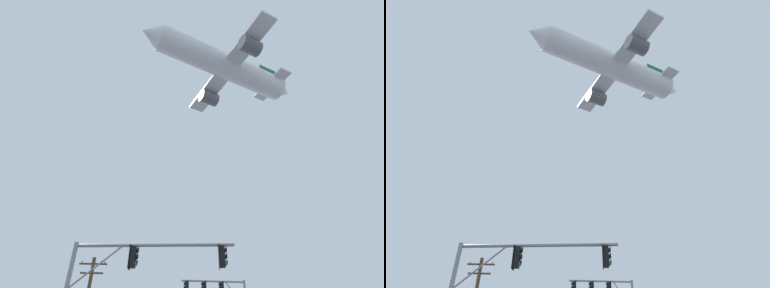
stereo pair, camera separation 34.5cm
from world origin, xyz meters
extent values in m
cylinder|color=gray|center=(-1.89, 8.07, 5.56)|extent=(7.26, 0.88, 0.15)
cylinder|color=gray|center=(-4.42, 8.33, 4.63)|extent=(2.23, 0.30, 1.91)
cube|color=black|center=(1.16, 7.77, 5.03)|extent=(0.29, 0.34, 0.90)
cylinder|color=black|center=(1.16, 7.77, 5.54)|extent=(0.05, 0.05, 0.12)
cube|color=black|center=(1.02, 7.78, 5.03)|extent=(0.07, 0.46, 1.04)
sphere|color=black|center=(1.30, 7.75, 5.30)|extent=(0.20, 0.20, 0.20)
cylinder|color=black|center=(1.37, 7.74, 5.36)|extent=(0.06, 0.21, 0.21)
sphere|color=black|center=(1.30, 7.75, 5.02)|extent=(0.20, 0.20, 0.20)
cylinder|color=black|center=(1.37, 7.74, 5.08)|extent=(0.06, 0.21, 0.21)
sphere|color=green|center=(1.30, 7.75, 4.74)|extent=(0.20, 0.20, 0.20)
cylinder|color=black|center=(1.37, 7.74, 4.80)|extent=(0.06, 0.21, 0.21)
cube|color=black|center=(-2.83, 8.17, 5.03)|extent=(0.29, 0.34, 0.90)
cylinder|color=black|center=(-2.83, 8.17, 5.54)|extent=(0.05, 0.05, 0.12)
cube|color=black|center=(-2.97, 8.18, 5.03)|extent=(0.07, 0.46, 1.04)
sphere|color=black|center=(-2.68, 8.15, 5.30)|extent=(0.20, 0.20, 0.20)
cylinder|color=black|center=(-2.62, 8.15, 5.36)|extent=(0.06, 0.21, 0.21)
sphere|color=black|center=(-2.68, 8.15, 5.02)|extent=(0.20, 0.20, 0.20)
cylinder|color=black|center=(-2.62, 8.15, 5.08)|extent=(0.06, 0.21, 0.21)
sphere|color=green|center=(-2.68, 8.15, 4.74)|extent=(0.20, 0.20, 0.20)
cylinder|color=black|center=(-2.62, 8.15, 4.80)|extent=(0.06, 0.21, 0.21)
cylinder|color=gray|center=(2.61, 20.72, 6.58)|extent=(5.27, 0.32, 0.15)
cube|color=black|center=(0.39, 20.64, 6.06)|extent=(0.27, 0.33, 0.90)
cylinder|color=black|center=(0.39, 20.64, 6.57)|extent=(0.05, 0.05, 0.12)
cube|color=black|center=(0.53, 20.65, 6.06)|extent=(0.04, 0.46, 1.04)
sphere|color=black|center=(0.25, 20.64, 6.33)|extent=(0.20, 0.20, 0.20)
cylinder|color=black|center=(0.18, 20.64, 6.39)|extent=(0.05, 0.21, 0.21)
sphere|color=black|center=(0.25, 20.64, 6.05)|extent=(0.20, 0.20, 0.20)
cylinder|color=black|center=(0.18, 20.64, 6.11)|extent=(0.05, 0.21, 0.21)
cube|color=black|center=(1.84, 20.69, 6.06)|extent=(0.27, 0.33, 0.90)
cylinder|color=black|center=(1.84, 20.69, 6.57)|extent=(0.05, 0.05, 0.12)
cube|color=black|center=(1.98, 20.69, 6.06)|extent=(0.04, 0.46, 1.04)
sphere|color=black|center=(1.70, 20.69, 6.33)|extent=(0.20, 0.20, 0.20)
cylinder|color=black|center=(1.63, 20.68, 6.39)|extent=(0.05, 0.21, 0.21)
sphere|color=black|center=(1.70, 20.69, 6.05)|extent=(0.20, 0.20, 0.20)
cylinder|color=black|center=(1.63, 20.68, 6.11)|extent=(0.05, 0.21, 0.21)
cube|color=black|center=(3.29, 20.74, 6.06)|extent=(0.27, 0.33, 0.90)
cylinder|color=black|center=(3.29, 20.74, 6.57)|extent=(0.05, 0.05, 0.12)
cube|color=black|center=(3.43, 20.74, 6.06)|extent=(0.04, 0.46, 1.04)
sphere|color=black|center=(3.15, 20.73, 6.33)|extent=(0.20, 0.20, 0.20)
cylinder|color=black|center=(3.08, 20.73, 6.39)|extent=(0.05, 0.21, 0.21)
sphere|color=black|center=(3.15, 20.73, 6.05)|extent=(0.20, 0.20, 0.20)
cylinder|color=black|center=(3.08, 20.73, 6.11)|extent=(0.05, 0.21, 0.21)
cube|color=brown|center=(-7.26, 20.05, 7.61)|extent=(2.20, 0.12, 0.12)
cube|color=brown|center=(-7.26, 20.05, 6.91)|extent=(1.80, 0.12, 0.12)
cylinder|color=gray|center=(-8.16, 20.05, 7.73)|extent=(0.10, 0.10, 0.18)
cylinder|color=gray|center=(-6.36, 20.05, 7.73)|extent=(0.10, 0.10, 0.18)
cylinder|color=white|center=(5.40, 21.46, 35.24)|extent=(19.60, 10.94, 3.52)
cone|color=white|center=(-4.73, 17.18, 35.24)|extent=(3.53, 4.02, 3.34)
cone|color=white|center=(15.43, 25.70, 35.24)|extent=(3.19, 3.61, 2.99)
cube|color=silver|center=(5.91, 21.68, 34.72)|extent=(9.50, 18.16, 0.40)
cylinder|color=#595B60|center=(7.94, 16.85, 33.66)|extent=(3.20, 2.85, 1.98)
cylinder|color=#595B60|center=(3.87, 26.50, 33.66)|extent=(3.20, 2.85, 1.98)
cube|color=#0C5933|center=(13.30, 24.80, 37.22)|extent=(2.94, 1.44, 4.18)
cube|color=silver|center=(13.50, 24.88, 35.57)|extent=(4.39, 6.85, 0.22)
camera|label=1|loc=(-1.28, -5.82, 1.30)|focal=27.88mm
camera|label=2|loc=(-0.94, -5.85, 1.30)|focal=27.88mm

